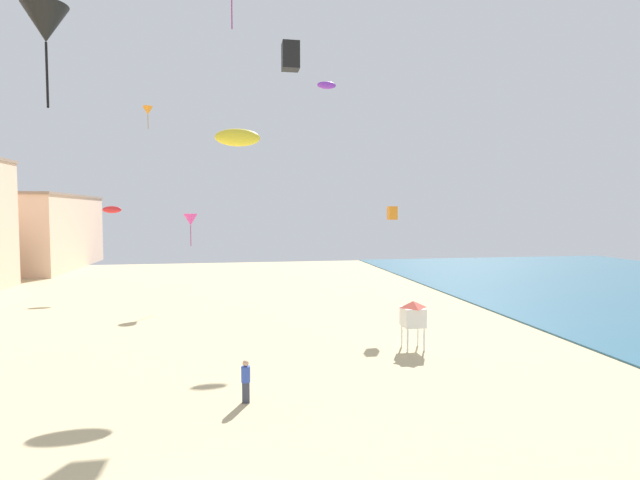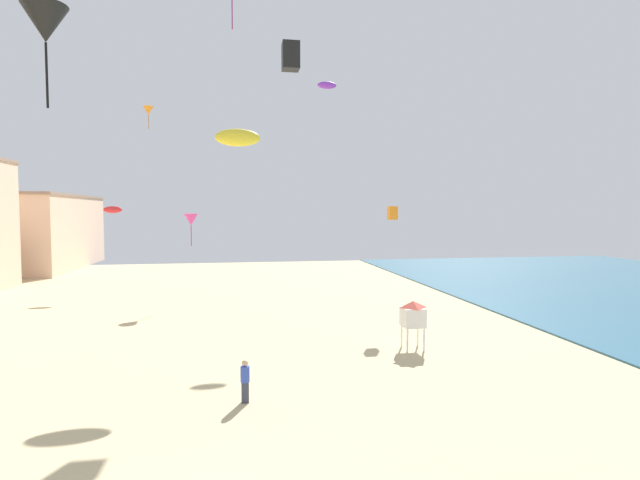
{
  "view_description": "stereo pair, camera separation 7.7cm",
  "coord_description": "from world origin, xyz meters",
  "px_view_note": "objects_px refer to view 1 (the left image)",
  "views": [
    {
      "loc": [
        1.21,
        -10.04,
        7.2
      ],
      "look_at": [
        5.97,
        17.03,
        5.62
      ],
      "focal_mm": 27.28,
      "sensor_mm": 36.0,
      "label": 1
    },
    {
      "loc": [
        1.29,
        -10.06,
        7.2
      ],
      "look_at": [
        5.97,
        17.03,
        5.62
      ],
      "focal_mm": 27.28,
      "sensor_mm": 36.0,
      "label": 2
    }
  ],
  "objects_px": {
    "kite_orange_box": "(392,213)",
    "lifeguard_stand": "(413,314)",
    "kite_orange_delta": "(148,110)",
    "kite_purple_parafoil": "(327,85)",
    "kite_black_box": "(291,56)",
    "kite_flyer": "(246,379)",
    "kite_red_parafoil": "(112,210)",
    "kite_yellow_parafoil": "(238,138)",
    "kite_black_delta": "(45,24)",
    "kite_magenta_delta_2": "(191,220)"
  },
  "relations": [
    {
      "from": "kite_flyer",
      "to": "kite_orange_delta",
      "type": "relative_size",
      "value": 0.88
    },
    {
      "from": "kite_orange_delta",
      "to": "kite_flyer",
      "type": "bearing_deg",
      "value": -73.22
    },
    {
      "from": "kite_black_delta",
      "to": "kite_purple_parafoil",
      "type": "bearing_deg",
      "value": 50.57
    },
    {
      "from": "kite_orange_delta",
      "to": "kite_red_parafoil",
      "type": "xyz_separation_m",
      "value": [
        -3.96,
        4.12,
        -8.17
      ]
    },
    {
      "from": "kite_flyer",
      "to": "lifeguard_stand",
      "type": "relative_size",
      "value": 0.64
    },
    {
      "from": "kite_black_delta",
      "to": "kite_orange_box",
      "type": "bearing_deg",
      "value": 31.8
    },
    {
      "from": "kite_magenta_delta_2",
      "to": "kite_black_delta",
      "type": "distance_m",
      "value": 21.08
    },
    {
      "from": "lifeguard_stand",
      "to": "kite_red_parafoil",
      "type": "relative_size",
      "value": 1.56
    },
    {
      "from": "kite_yellow_parafoil",
      "to": "kite_black_delta",
      "type": "relative_size",
      "value": 0.66
    },
    {
      "from": "lifeguard_stand",
      "to": "kite_black_delta",
      "type": "xyz_separation_m",
      "value": [
        -16.13,
        -3.74,
        12.45
      ]
    },
    {
      "from": "kite_black_box",
      "to": "kite_red_parafoil",
      "type": "xyz_separation_m",
      "value": [
        -14.43,
        16.41,
        -9.34
      ]
    },
    {
      "from": "kite_orange_box",
      "to": "kite_yellow_parafoil",
      "type": "bearing_deg",
      "value": -162.64
    },
    {
      "from": "lifeguard_stand",
      "to": "kite_black_box",
      "type": "height_order",
      "value": "kite_black_box"
    },
    {
      "from": "kite_flyer",
      "to": "lifeguard_stand",
      "type": "xyz_separation_m",
      "value": [
        8.82,
        5.79,
        0.92
      ]
    },
    {
      "from": "lifeguard_stand",
      "to": "kite_orange_box",
      "type": "xyz_separation_m",
      "value": [
        1.14,
        6.97,
        5.3
      ]
    },
    {
      "from": "kite_flyer",
      "to": "kite_orange_delta",
      "type": "bearing_deg",
      "value": 18.16
    },
    {
      "from": "kite_yellow_parafoil",
      "to": "kite_orange_box",
      "type": "distance_m",
      "value": 11.4
    },
    {
      "from": "kite_flyer",
      "to": "kite_magenta_delta_2",
      "type": "height_order",
      "value": "kite_magenta_delta_2"
    },
    {
      "from": "kite_black_box",
      "to": "kite_red_parafoil",
      "type": "height_order",
      "value": "kite_black_box"
    },
    {
      "from": "kite_orange_box",
      "to": "kite_black_delta",
      "type": "relative_size",
      "value": 0.23
    },
    {
      "from": "kite_flyer",
      "to": "kite_black_delta",
      "type": "bearing_deg",
      "value": 75.69
    },
    {
      "from": "kite_flyer",
      "to": "kite_black_box",
      "type": "distance_m",
      "value": 20.16
    },
    {
      "from": "lifeguard_stand",
      "to": "kite_orange_delta",
      "type": "distance_m",
      "value": 28.2
    },
    {
      "from": "kite_black_box",
      "to": "kite_purple_parafoil",
      "type": "height_order",
      "value": "kite_black_box"
    },
    {
      "from": "kite_orange_box",
      "to": "kite_red_parafoil",
      "type": "xyz_separation_m",
      "value": [
        -21.26,
        15.72,
        0.28
      ]
    },
    {
      "from": "kite_black_box",
      "to": "kite_yellow_parafoil",
      "type": "bearing_deg",
      "value": -142.99
    },
    {
      "from": "kite_orange_delta",
      "to": "kite_purple_parafoil",
      "type": "bearing_deg",
      "value": -20.46
    },
    {
      "from": "kite_orange_box",
      "to": "kite_purple_parafoil",
      "type": "bearing_deg",
      "value": 117.07
    },
    {
      "from": "lifeguard_stand",
      "to": "kite_black_box",
      "type": "bearing_deg",
      "value": 130.12
    },
    {
      "from": "kite_red_parafoil",
      "to": "kite_black_delta",
      "type": "xyz_separation_m",
      "value": [
        3.99,
        -26.42,
        6.87
      ]
    },
    {
      "from": "kite_yellow_parafoil",
      "to": "kite_magenta_delta_2",
      "type": "xyz_separation_m",
      "value": [
        -3.64,
        11.77,
        -4.75
      ]
    },
    {
      "from": "lifeguard_stand",
      "to": "kite_purple_parafoil",
      "type": "relative_size",
      "value": 1.74
    },
    {
      "from": "kite_yellow_parafoil",
      "to": "kite_purple_parafoil",
      "type": "height_order",
      "value": "kite_purple_parafoil"
    },
    {
      "from": "kite_black_box",
      "to": "kite_orange_delta",
      "type": "distance_m",
      "value": 16.19
    },
    {
      "from": "kite_black_box",
      "to": "kite_yellow_parafoil",
      "type": "xyz_separation_m",
      "value": [
        -3.28,
        -2.47,
        -5.4
      ]
    },
    {
      "from": "kite_flyer",
      "to": "kite_black_box",
      "type": "bearing_deg",
      "value": -13.16
    },
    {
      "from": "lifeguard_stand",
      "to": "kite_black_delta",
      "type": "relative_size",
      "value": 0.67
    },
    {
      "from": "kite_orange_delta",
      "to": "kite_purple_parafoil",
      "type": "height_order",
      "value": "kite_purple_parafoil"
    },
    {
      "from": "lifeguard_stand",
      "to": "kite_magenta_delta_2",
      "type": "xyz_separation_m",
      "value": [
        -12.61,
        15.58,
        4.77
      ]
    },
    {
      "from": "kite_black_box",
      "to": "lifeguard_stand",
      "type": "bearing_deg",
      "value": -47.82
    },
    {
      "from": "kite_flyer",
      "to": "kite_orange_delta",
      "type": "xyz_separation_m",
      "value": [
        -7.34,
        24.36,
        14.68
      ]
    },
    {
      "from": "kite_orange_box",
      "to": "lifeguard_stand",
      "type": "bearing_deg",
      "value": -99.31
    },
    {
      "from": "kite_flyer",
      "to": "kite_red_parafoil",
      "type": "bearing_deg",
      "value": 23.02
    },
    {
      "from": "kite_orange_box",
      "to": "kite_purple_parafoil",
      "type": "xyz_separation_m",
      "value": [
        -3.24,
        6.35,
        9.81
      ]
    },
    {
      "from": "kite_black_box",
      "to": "kite_orange_box",
      "type": "relative_size",
      "value": 1.86
    },
    {
      "from": "kite_black_box",
      "to": "kite_orange_box",
      "type": "height_order",
      "value": "kite_black_box"
    },
    {
      "from": "kite_black_box",
      "to": "kite_orange_delta",
      "type": "xyz_separation_m",
      "value": [
        -10.47,
        12.29,
        -1.17
      ]
    },
    {
      "from": "kite_black_box",
      "to": "kite_orange_box",
      "type": "xyz_separation_m",
      "value": [
        6.83,
        0.69,
        -9.62
      ]
    },
    {
      "from": "kite_black_box",
      "to": "kite_purple_parafoil",
      "type": "bearing_deg",
      "value": 62.99
    },
    {
      "from": "kite_orange_box",
      "to": "kite_red_parafoil",
      "type": "height_order",
      "value": "kite_red_parafoil"
    }
  ]
}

